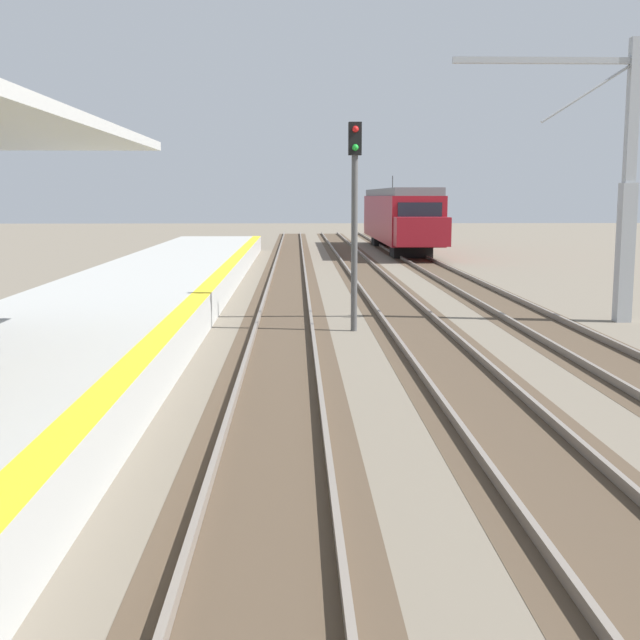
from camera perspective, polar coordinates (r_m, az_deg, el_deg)
name	(u,v)px	position (r m, az deg, el deg)	size (l,w,h in m)	color
station_platform	(3,381)	(14.41, -20.74, -3.92)	(5.00, 80.00, 0.91)	#A8A8A3
track_pair_nearest_platform	(281,357)	(17.62, -2.64, -2.54)	(2.34, 120.00, 0.16)	#4C3D2D
track_pair_middle	(442,356)	(17.89, 8.33, -2.45)	(2.34, 120.00, 0.16)	#4C3D2D
track_pair_far_side	(602,355)	(18.78, 18.61, -2.29)	(2.34, 120.00, 0.16)	#4C3D2D
approaching_train	(400,216)	(52.95, 5.43, 7.05)	(2.93, 19.60, 4.76)	maroon
rail_signal_post	(355,204)	(21.08, 2.37, 7.86)	(0.32, 0.34, 5.20)	#4C4C4C
catenary_pylon_far_side	(617,188)	(24.00, 19.56, 8.43)	(5.00, 0.40, 7.50)	#9EA3A8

